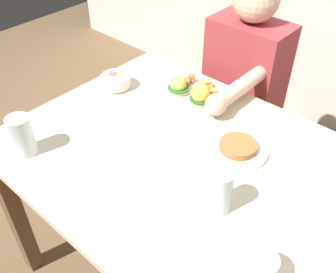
# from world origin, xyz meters

# --- Properties ---
(dining_table) EXTENTS (1.20, 0.90, 0.74)m
(dining_table) POSITION_xyz_m (0.00, 0.00, 0.63)
(dining_table) COLOR beige
(dining_table) RESTS_ON ground_plane
(eggs_benedict_plate) EXTENTS (0.27, 0.27, 0.09)m
(eggs_benedict_plate) POSITION_xyz_m (-0.19, 0.27, 0.77)
(eggs_benedict_plate) COLOR white
(eggs_benedict_plate) RESTS_ON dining_table
(fruit_bowl) EXTENTS (0.12, 0.12, 0.06)m
(fruit_bowl) POSITION_xyz_m (-0.48, 0.13, 0.77)
(fruit_bowl) COLOR white
(fruit_bowl) RESTS_ON dining_table
(coffee_mug) EXTENTS (0.11, 0.08, 0.09)m
(coffee_mug) POSITION_xyz_m (0.41, -0.23, 0.79)
(coffee_mug) COLOR white
(coffee_mug) RESTS_ON dining_table
(fork) EXTENTS (0.16, 0.03, 0.00)m
(fork) POSITION_xyz_m (0.30, 0.28, 0.74)
(fork) COLOR silver
(fork) RESTS_ON dining_table
(water_glass_near) EXTENTS (0.08, 0.08, 0.14)m
(water_glass_near) POSITION_xyz_m (-0.41, -0.33, 0.80)
(water_glass_near) COLOR silver
(water_glass_near) RESTS_ON dining_table
(water_glass_far) EXTENTS (0.07, 0.07, 0.14)m
(water_glass_far) POSITION_xyz_m (0.20, -0.11, 0.80)
(water_glass_far) COLOR silver
(water_glass_far) RESTS_ON dining_table
(side_plate) EXTENTS (0.20, 0.20, 0.04)m
(side_plate) POSITION_xyz_m (0.11, 0.13, 0.75)
(side_plate) COLOR white
(side_plate) RESTS_ON dining_table
(diner_person) EXTENTS (0.34, 0.54, 1.14)m
(diner_person) POSITION_xyz_m (-0.17, 0.60, 0.65)
(diner_person) COLOR #33333D
(diner_person) RESTS_ON ground_plane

